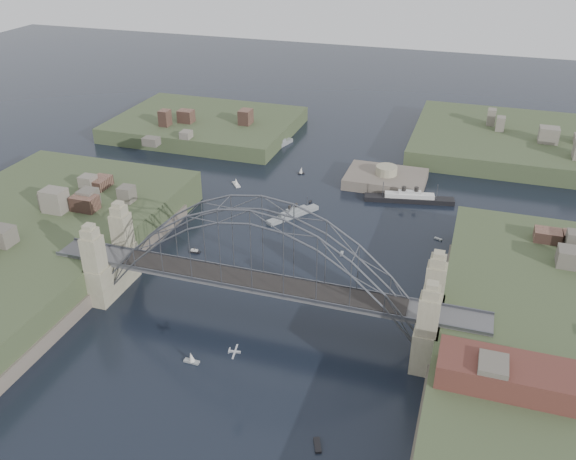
# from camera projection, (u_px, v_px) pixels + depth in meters

# --- Properties ---
(ground) EXTENTS (500.00, 500.00, 0.00)m
(ground) POSITION_uv_depth(u_px,v_px,m) (259.00, 318.00, 116.87)
(ground) COLOR black
(ground) RESTS_ON ground
(bridge) EXTENTS (84.00, 13.80, 24.60)m
(bridge) POSITION_uv_depth(u_px,v_px,m) (257.00, 264.00, 110.99)
(bridge) COLOR #535356
(bridge) RESTS_ON ground
(shore_west) EXTENTS (50.50, 90.00, 12.00)m
(shore_west) POSITION_uv_depth(u_px,v_px,m) (10.00, 261.00, 131.56)
(shore_west) COLOR #3B492A
(shore_west) RESTS_ON ground
(headland_nw) EXTENTS (60.00, 45.00, 9.00)m
(headland_nw) POSITION_uv_depth(u_px,v_px,m) (206.00, 130.00, 211.00)
(headland_nw) COLOR #3B492A
(headland_nw) RESTS_ON ground
(headland_ne) EXTENTS (70.00, 55.00, 9.50)m
(headland_ne) POSITION_uv_depth(u_px,v_px,m) (525.00, 148.00, 194.79)
(headland_ne) COLOR #3B492A
(headland_ne) RESTS_ON ground
(fort_island) EXTENTS (22.00, 16.00, 9.40)m
(fort_island) POSITION_uv_depth(u_px,v_px,m) (385.00, 185.00, 172.25)
(fort_island) COLOR #60564B
(fort_island) RESTS_ON ground
(wharf_shed) EXTENTS (20.00, 8.00, 4.00)m
(wharf_shed) POSITION_uv_depth(u_px,v_px,m) (507.00, 375.00, 88.40)
(wharf_shed) COLOR #592D26
(wharf_shed) RESTS_ON shore_east
(naval_cruiser_near) EXTENTS (10.30, 13.90, 4.61)m
(naval_cruiser_near) POSITION_uv_depth(u_px,v_px,m) (293.00, 214.00, 154.00)
(naval_cruiser_near) COLOR gray
(naval_cruiser_near) RESTS_ON ground
(naval_cruiser_far) EXTENTS (6.48, 16.12, 5.44)m
(naval_cruiser_far) POSITION_uv_depth(u_px,v_px,m) (276.00, 146.00, 196.33)
(naval_cruiser_far) COLOR gray
(naval_cruiser_far) RESTS_ON ground
(ocean_liner) EXTENTS (23.70, 7.72, 5.77)m
(ocean_liner) POSITION_uv_depth(u_px,v_px,m) (409.00, 198.00, 161.68)
(ocean_liner) COLOR black
(ocean_liner) RESTS_ON ground
(aeroplane) EXTENTS (1.98, 3.59, 0.52)m
(aeroplane) POSITION_uv_depth(u_px,v_px,m) (234.00, 351.00, 95.36)
(aeroplane) COLOR silver
(small_boat_a) EXTENTS (2.59, 0.94, 1.43)m
(small_boat_a) POSITION_uv_depth(u_px,v_px,m) (194.00, 251.00, 138.56)
(small_boat_a) COLOR silver
(small_boat_a) RESTS_ON ground
(small_boat_b) EXTENTS (0.87, 1.95, 0.45)m
(small_boat_b) POSITION_uv_depth(u_px,v_px,m) (342.00, 254.00, 137.86)
(small_boat_b) COLOR silver
(small_boat_b) RESTS_ON ground
(small_boat_c) EXTENTS (2.84, 1.04, 2.38)m
(small_boat_c) POSITION_uv_depth(u_px,v_px,m) (191.00, 359.00, 105.34)
(small_boat_c) COLOR silver
(small_boat_c) RESTS_ON ground
(small_boat_d) EXTENTS (1.97, 1.29, 0.45)m
(small_boat_d) POSITION_uv_depth(u_px,v_px,m) (438.00, 239.00, 143.84)
(small_boat_d) COLOR silver
(small_boat_d) RESTS_ON ground
(small_boat_e) EXTENTS (3.53, 3.88, 2.38)m
(small_boat_e) POSITION_uv_depth(u_px,v_px,m) (236.00, 183.00, 171.16)
(small_boat_e) COLOR silver
(small_boat_e) RESTS_ON ground
(small_boat_f) EXTENTS (0.54, 1.50, 0.45)m
(small_boat_f) POSITION_uv_depth(u_px,v_px,m) (310.00, 202.00, 161.53)
(small_boat_f) COLOR silver
(small_boat_f) RESTS_ON ground
(small_boat_g) EXTENTS (1.92, 2.97, 0.45)m
(small_boat_g) POSITION_uv_depth(u_px,v_px,m) (317.00, 445.00, 89.43)
(small_boat_g) COLOR silver
(small_boat_g) RESTS_ON ground
(small_boat_h) EXTENTS (2.04, 1.36, 2.38)m
(small_boat_h) POSITION_uv_depth(u_px,v_px,m) (301.00, 171.00, 178.03)
(small_boat_h) COLOR silver
(small_boat_h) RESTS_ON ground
(small_boat_i) EXTENTS (2.12, 2.38, 1.43)m
(small_boat_i) POSITION_uv_depth(u_px,v_px,m) (419.00, 302.00, 121.01)
(small_boat_i) COLOR silver
(small_boat_i) RESTS_ON ground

